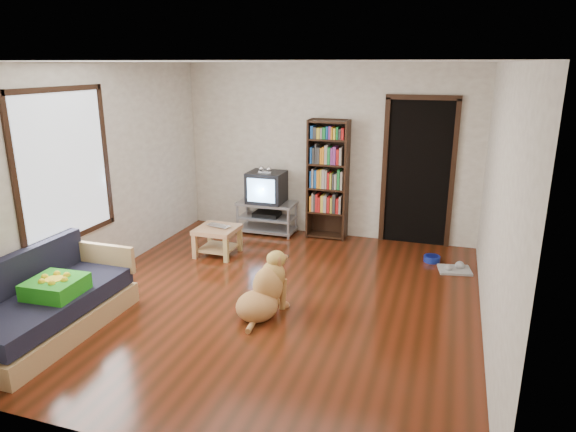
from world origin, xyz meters
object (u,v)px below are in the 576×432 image
(tv_stand, at_px, (267,216))
(bookshelf, at_px, (328,173))
(dog, at_px, (265,292))
(dog_bowl, at_px, (432,259))
(laptop, at_px, (216,227))
(sofa, at_px, (47,308))
(coffee_table, at_px, (217,236))
(crt_tv, at_px, (267,187))
(green_cushion, at_px, (56,287))
(grey_rag, at_px, (455,270))

(tv_stand, relative_size, bookshelf, 0.50)
(bookshelf, distance_m, dog, 2.79)
(dog_bowl, bearing_deg, laptop, -166.60)
(sofa, bearing_deg, dog_bowl, 41.67)
(dog_bowl, relative_size, coffee_table, 0.40)
(coffee_table, bearing_deg, dog_bowl, 12.84)
(laptop, bearing_deg, dog, -34.46)
(bookshelf, bearing_deg, dog_bowl, -19.69)
(bookshelf, xyz_separation_m, dog, (-0.01, -2.69, -0.75))
(coffee_table, bearing_deg, tv_stand, 74.61)
(tv_stand, distance_m, coffee_table, 1.18)
(bookshelf, bearing_deg, crt_tv, -175.68)
(bookshelf, height_order, dog, bookshelf)
(crt_tv, xyz_separation_m, sofa, (-0.97, -3.65, -0.48))
(dog_bowl, relative_size, bookshelf, 0.12)
(green_cushion, xyz_separation_m, dog_bowl, (3.41, 3.13, -0.46))
(coffee_table, xyz_separation_m, dog, (1.25, -1.46, -0.03))
(green_cushion, xyz_separation_m, tv_stand, (0.85, 3.61, -0.23))
(crt_tv, relative_size, coffee_table, 1.05)
(sofa, distance_m, dog, 2.17)
(tv_stand, distance_m, bookshelf, 1.20)
(bookshelf, bearing_deg, dog, -90.25)
(grey_rag, relative_size, bookshelf, 0.22)
(laptop, distance_m, sofa, 2.55)
(laptop, height_order, tv_stand, tv_stand)
(grey_rag, relative_size, dog, 0.48)
(laptop, height_order, coffee_table, laptop)
(sofa, bearing_deg, dog, 28.36)
(coffee_table, bearing_deg, grey_rag, 7.27)
(crt_tv, bearing_deg, sofa, -104.93)
(grey_rag, bearing_deg, sofa, -142.94)
(crt_tv, relative_size, sofa, 0.32)
(green_cushion, distance_m, grey_rag, 4.72)
(tv_stand, bearing_deg, green_cushion, -103.24)
(laptop, bearing_deg, bookshelf, 59.33)
(grey_rag, xyz_separation_m, tv_stand, (-2.86, 0.73, 0.25))
(sofa, bearing_deg, bookshelf, 62.68)
(green_cushion, height_order, grey_rag, green_cushion)
(green_cushion, relative_size, grey_rag, 1.21)
(coffee_table, bearing_deg, green_cushion, -102.24)
(grey_rag, bearing_deg, green_cushion, -142.21)
(green_cushion, bearing_deg, crt_tv, 73.56)
(tv_stand, xyz_separation_m, crt_tv, (0.00, 0.02, 0.47))
(sofa, height_order, coffee_table, sofa)
(dog_bowl, bearing_deg, sofa, -138.33)
(dog_bowl, bearing_deg, dog, -127.52)
(crt_tv, bearing_deg, dog_bowl, -11.15)
(dog_bowl, bearing_deg, grey_rag, -39.81)
(green_cushion, bearing_deg, bookshelf, 60.82)
(dog_bowl, xyz_separation_m, sofa, (-3.54, -3.15, 0.22))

